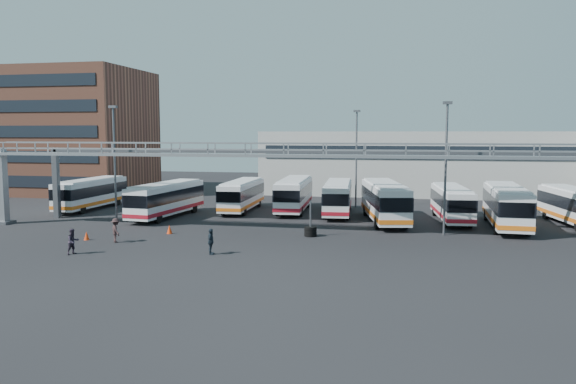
% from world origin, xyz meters
% --- Properties ---
extents(ground, '(140.00, 140.00, 0.00)m').
position_xyz_m(ground, '(0.00, 0.00, 0.00)').
color(ground, black).
rests_on(ground, ground).
extents(gantry, '(51.40, 5.15, 7.10)m').
position_xyz_m(gantry, '(0.00, 5.87, 5.51)').
color(gantry, gray).
rests_on(gantry, ground).
extents(apartment_building, '(18.00, 15.00, 16.00)m').
position_xyz_m(apartment_building, '(-34.00, 30.00, 8.00)').
color(apartment_building, '#91533D').
rests_on(apartment_building, ground).
extents(warehouse, '(42.00, 14.00, 8.00)m').
position_xyz_m(warehouse, '(12.00, 38.00, 4.00)').
color(warehouse, '#9E9E99').
rests_on(warehouse, ground).
extents(light_pole_left, '(0.70, 0.35, 10.21)m').
position_xyz_m(light_pole_left, '(-16.00, 8.00, 5.73)').
color(light_pole_left, '#4C4F54').
rests_on(light_pole_left, ground).
extents(light_pole_mid, '(0.70, 0.35, 10.21)m').
position_xyz_m(light_pole_mid, '(12.00, 7.00, 5.73)').
color(light_pole_mid, '#4C4F54').
rests_on(light_pole_mid, ground).
extents(light_pole_back, '(0.70, 0.35, 10.21)m').
position_xyz_m(light_pole_back, '(4.00, 22.00, 5.73)').
color(light_pole_back, '#4C4F54').
rests_on(light_pole_back, ground).
extents(bus_0, '(2.62, 10.44, 3.16)m').
position_xyz_m(bus_0, '(-22.50, 14.82, 1.75)').
color(bus_0, silver).
rests_on(bus_0, ground).
extents(bus_2, '(3.52, 10.86, 3.24)m').
position_xyz_m(bus_2, '(-12.68, 11.30, 1.79)').
color(bus_2, silver).
rests_on(bus_2, ground).
extents(bus_3, '(2.67, 10.21, 3.08)m').
position_xyz_m(bus_3, '(-7.00, 16.86, 1.70)').
color(bus_3, silver).
rests_on(bus_3, ground).
extents(bus_4, '(3.13, 11.02, 3.31)m').
position_xyz_m(bus_4, '(-1.79, 17.54, 1.83)').
color(bus_4, silver).
rests_on(bus_4, ground).
extents(bus_5, '(3.17, 10.62, 3.18)m').
position_xyz_m(bus_5, '(2.74, 16.27, 1.76)').
color(bus_5, silver).
rests_on(bus_5, ground).
extents(bus_6, '(4.83, 11.84, 3.51)m').
position_xyz_m(bus_6, '(7.29, 12.58, 1.94)').
color(bus_6, silver).
rests_on(bus_6, ground).
extents(bus_7, '(3.20, 10.38, 3.10)m').
position_xyz_m(bus_7, '(13.12, 14.21, 1.72)').
color(bus_7, silver).
rests_on(bus_7, ground).
extents(bus_8, '(3.05, 11.49, 3.46)m').
position_xyz_m(bus_8, '(17.28, 11.67, 1.92)').
color(bus_8, silver).
rests_on(bus_8, ground).
extents(bus_9, '(3.79, 10.60, 3.15)m').
position_xyz_m(bus_9, '(23.16, 14.01, 1.74)').
color(bus_9, silver).
rests_on(bus_9, ground).
extents(pedestrian_b, '(0.94, 1.02, 1.68)m').
position_xyz_m(pedestrian_b, '(-12.08, -4.85, 0.84)').
color(pedestrian_b, '#2C2431').
rests_on(pedestrian_b, ground).
extents(pedestrian_c, '(1.25, 1.28, 1.76)m').
position_xyz_m(pedestrian_c, '(-11.31, -0.69, 0.88)').
color(pedestrian_c, '#322121').
rests_on(pedestrian_c, ground).
extents(pedestrian_d, '(0.55, 1.04, 1.70)m').
position_xyz_m(pedestrian_d, '(-3.28, -3.14, 0.85)').
color(pedestrian_d, '#19232D').
rests_on(pedestrian_d, ground).
extents(cone_left, '(0.50, 0.50, 0.64)m').
position_xyz_m(cone_left, '(-13.90, -0.29, 0.32)').
color(cone_left, red).
rests_on(cone_left, ground).
extents(cone_right, '(0.51, 0.51, 0.69)m').
position_xyz_m(cone_right, '(-8.98, 3.38, 0.34)').
color(cone_right, red).
rests_on(cone_right, ground).
extents(tire_stack, '(0.95, 0.95, 2.71)m').
position_xyz_m(tire_stack, '(2.01, 4.50, 0.46)').
color(tire_stack, black).
rests_on(tire_stack, ground).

